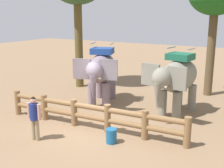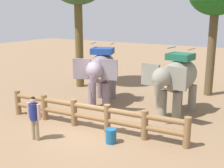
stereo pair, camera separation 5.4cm
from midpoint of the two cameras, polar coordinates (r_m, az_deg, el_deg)
The scene contains 6 objects.
ground_plane at distance 11.09m, azimuth -3.83°, elevation -8.62°, with size 60.00×60.00×0.00m, color #85674A.
log_fence at distance 10.78m, azimuth -4.24°, elevation -5.87°, with size 7.43×0.81×1.05m.
elephant_near_left at distance 13.47m, azimuth -1.98°, elevation 2.75°, with size 2.46×3.48×2.92m.
elephant_center at distance 12.25m, azimuth 12.95°, elevation 1.17°, with size 1.91×3.40×2.88m.
tourist_woman_in_black at distance 10.05m, azimuth -15.13°, elevation -6.01°, with size 0.55×0.33×1.56m.
feed_bucket at distance 9.73m, azimuth -0.04°, elevation -10.32°, with size 0.36×0.36×0.50m.
Camera 2 is at (5.92, -8.37, 4.23)m, focal length 45.80 mm.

